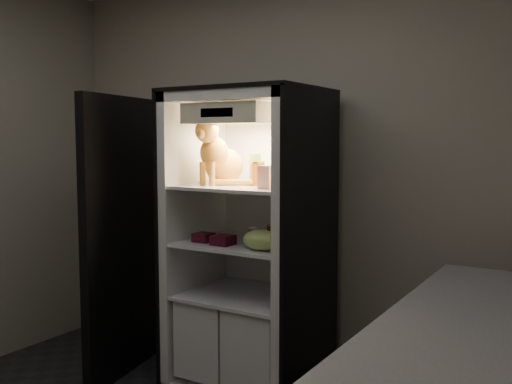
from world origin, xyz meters
TOP-DOWN VIEW (x-y plane):
  - room_shell at (0.00, 0.00)m, footprint 3.60×3.60m
  - refrigerator at (0.00, 1.38)m, footprint 0.90×0.72m
  - fridge_door at (-0.84, 1.11)m, footprint 0.24×0.86m
  - tabby_cat at (-0.18, 1.29)m, footprint 0.36×0.41m
  - parmesan_shaker at (0.02, 1.40)m, footprint 0.07×0.07m
  - mayo_tub at (0.10, 1.49)m, footprint 0.08×0.08m
  - salsa_jar at (0.08, 1.33)m, footprint 0.08×0.08m
  - pepper_jar at (0.29, 1.42)m, footprint 0.12×0.12m
  - cream_carton at (0.24, 1.17)m, footprint 0.08×0.08m
  - soda_can_a at (0.21, 1.42)m, footprint 0.07×0.07m
  - soda_can_b at (0.25, 1.39)m, footprint 0.07×0.07m
  - soda_can_c at (0.23, 1.25)m, footprint 0.07×0.07m
  - condiment_jar at (0.04, 1.35)m, footprint 0.06×0.06m
  - grape_bag at (0.22, 1.14)m, footprint 0.23×0.17m
  - berry_box_left at (-0.22, 1.18)m, footprint 0.11×0.11m
  - berry_box_right at (-0.05, 1.16)m, footprint 0.12×0.12m

SIDE VIEW (x-z plane):
  - refrigerator at x=0.00m, z-range -0.15..1.73m
  - fridge_door at x=-0.84m, z-range -0.01..1.84m
  - berry_box_left at x=-0.22m, z-range 0.94..0.99m
  - berry_box_right at x=-0.05m, z-range 0.94..1.00m
  - condiment_jar at x=0.04m, z-range 0.94..1.02m
  - grape_bag at x=0.22m, z-range 0.94..1.06m
  - soda_can_b at x=0.25m, z-range 0.94..1.06m
  - soda_can_a at x=0.21m, z-range 0.94..1.06m
  - soda_can_c at x=0.23m, z-range 0.94..1.07m
  - mayo_tub at x=0.10m, z-range 1.29..1.40m
  - cream_carton at x=0.24m, z-range 1.29..1.42m
  - salsa_jar at x=0.08m, z-range 1.29..1.44m
  - parmesan_shaker at x=0.02m, z-range 1.29..1.48m
  - pepper_jar at x=0.29m, z-range 1.29..1.49m
  - tabby_cat at x=-0.18m, z-range 1.23..1.67m
  - room_shell at x=0.00m, z-range -0.18..3.42m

